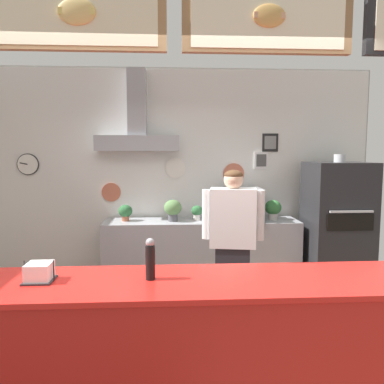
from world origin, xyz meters
TOP-DOWN VIEW (x-y plane):
  - back_wall_assembly at (-0.02, 2.45)m, footprint 5.45×2.93m
  - service_counter at (0.00, -0.54)m, footprint 4.08×0.60m
  - back_prep_counter at (0.37, 2.20)m, footprint 2.53×0.54m
  - pizza_oven at (2.09, 1.98)m, footprint 0.75×0.72m
  - shop_worker at (0.57, 0.91)m, footprint 0.59×0.29m
  - espresso_machine at (0.87, 2.18)m, footprint 0.57×0.53m
  - potted_oregano at (-0.61, 2.23)m, footprint 0.18×0.18m
  - potted_rosemary at (0.00, 2.18)m, footprint 0.23×0.23m
  - potted_basil at (1.32, 2.21)m, footprint 0.22×0.22m
  - potted_thyme at (0.32, 2.24)m, footprint 0.15×0.15m
  - pepper_grinder at (-0.15, -0.52)m, footprint 0.06×0.06m
  - napkin_holder at (-0.77, -0.51)m, footprint 0.17×0.16m

SIDE VIEW (x-z plane):
  - back_prep_counter at x=0.37m, z-range -0.01..0.89m
  - service_counter at x=0.00m, z-range 0.00..1.06m
  - pizza_oven at x=2.09m, z-range -0.05..1.71m
  - shop_worker at x=0.57m, z-range 0.06..1.68m
  - potted_thyme at x=0.32m, z-range 0.91..1.10m
  - potted_oregano at x=-0.61m, z-range 0.91..1.12m
  - potted_basil at x=1.32m, z-range 0.91..1.17m
  - potted_rosemary at x=0.00m, z-range 0.92..1.20m
  - espresso_machine at x=0.87m, z-range 0.89..1.31m
  - napkin_holder at x=-0.77m, z-range 1.05..1.17m
  - pepper_grinder at x=-0.15m, z-range 1.06..1.30m
  - back_wall_assembly at x=-0.02m, z-range 0.09..3.00m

